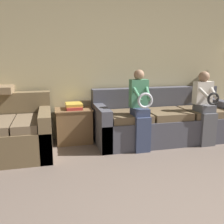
# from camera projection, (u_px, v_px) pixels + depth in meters

# --- Properties ---
(wall_back) EXTENTS (7.51, 0.06, 2.55)m
(wall_back) POSITION_uv_depth(u_px,v_px,m) (118.00, 62.00, 4.26)
(wall_back) COLOR #C6B789
(wall_back) RESTS_ON ground_plane
(couch_main) EXTENTS (2.28, 0.88, 0.84)m
(couch_main) POSITION_uv_depth(u_px,v_px,m) (163.00, 121.00, 4.17)
(couch_main) COLOR #4C4C56
(couch_main) RESTS_ON ground_plane
(couch_side) EXTENTS (1.33, 1.00, 0.84)m
(couch_side) POSITION_uv_depth(u_px,v_px,m) (3.00, 134.00, 3.49)
(couch_side) COLOR brown
(couch_side) RESTS_ON ground_plane
(child_left_seated) EXTENTS (0.26, 0.36, 1.18)m
(child_left_seated) POSITION_uv_depth(u_px,v_px,m) (140.00, 107.00, 3.63)
(child_left_seated) COLOR #384260
(child_left_seated) RESTS_ON ground_plane
(child_right_seated) EXTENTS (0.29, 0.37, 1.14)m
(child_right_seated) POSITION_uv_depth(u_px,v_px,m) (205.00, 105.00, 3.89)
(child_right_seated) COLOR #56565B
(child_right_seated) RESTS_ON ground_plane
(side_shelf) EXTENTS (0.58, 0.43, 0.55)m
(side_shelf) POSITION_uv_depth(u_px,v_px,m) (74.00, 125.00, 4.03)
(side_shelf) COLOR brown
(side_shelf) RESTS_ON ground_plane
(book_stack) EXTENTS (0.26, 0.32, 0.09)m
(book_stack) POSITION_uv_depth(u_px,v_px,m) (74.00, 106.00, 3.97)
(book_stack) COLOR #BC3833
(book_stack) RESTS_ON side_shelf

